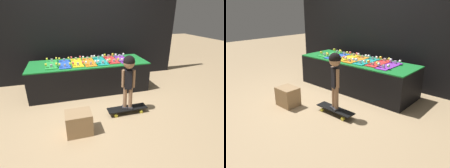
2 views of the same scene
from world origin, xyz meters
TOP-DOWN VIEW (x-y plane):
  - ground_plane at (0.00, 0.00)m, footprint 16.00×16.00m
  - back_wall at (0.00, 1.28)m, footprint 4.58×0.10m
  - display_rack at (0.00, 0.57)m, footprint 2.30×0.81m
  - skateboard_green_on_rack at (-0.70, 0.59)m, footprint 0.21×0.60m
  - skateboard_blue_on_rack at (-0.47, 0.54)m, footprint 0.21×0.60m
  - skateboard_yellow_on_rack at (-0.23, 0.57)m, footprint 0.21×0.60m
  - skateboard_orange_on_rack at (-0.00, 0.54)m, footprint 0.21×0.60m
  - skateboard_teal_on_rack at (0.23, 0.55)m, footprint 0.21×0.60m
  - skateboard_red_on_rack at (0.47, 0.60)m, footprint 0.21×0.60m
  - skateboard_purple_on_rack at (0.70, 0.56)m, footprint 0.21×0.60m
  - skateboard_on_floor at (0.42, -0.50)m, footprint 0.65×0.18m
  - child at (0.42, -0.50)m, footprint 0.20×0.17m
  - storage_box at (-0.38, -0.78)m, footprint 0.34×0.27m

SIDE VIEW (x-z plane):
  - ground_plane at x=0.00m, z-range 0.00..0.00m
  - skateboard_on_floor at x=0.42m, z-range 0.03..0.12m
  - storage_box at x=-0.38m, z-range 0.00..0.31m
  - display_rack at x=0.00m, z-range 0.00..0.59m
  - skateboard_green_on_rack at x=-0.70m, z-range 0.57..0.66m
  - skateboard_blue_on_rack at x=-0.47m, z-range 0.57..0.66m
  - skateboard_yellow_on_rack at x=-0.23m, z-range 0.57..0.66m
  - skateboard_orange_on_rack at x=0.00m, z-range 0.57..0.66m
  - skateboard_teal_on_rack at x=0.23m, z-range 0.57..0.66m
  - skateboard_red_on_rack at x=0.47m, z-range 0.57..0.66m
  - skateboard_purple_on_rack at x=0.70m, z-range 0.57..0.66m
  - child at x=0.42m, z-range 0.26..1.13m
  - back_wall at x=0.00m, z-range 0.00..2.72m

